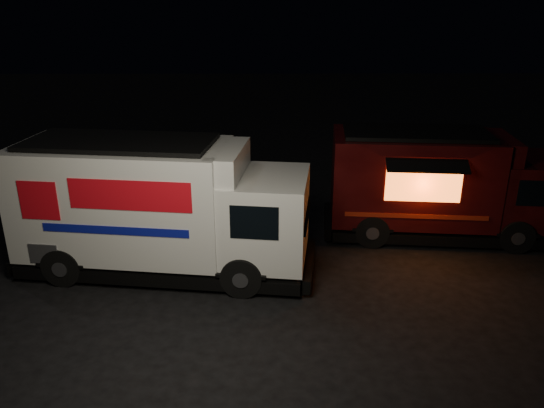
{
  "coord_description": "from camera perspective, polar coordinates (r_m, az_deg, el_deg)",
  "views": [
    {
      "loc": [
        0.01,
        -11.43,
        6.47
      ],
      "look_at": [
        0.12,
        2.0,
        1.31
      ],
      "focal_mm": 35.0,
      "sensor_mm": 36.0,
      "label": 1
    }
  ],
  "objects": [
    {
      "name": "red_truck",
      "position": [
        15.98,
        17.82,
        2.04
      ],
      "size": [
        6.85,
        3.08,
        3.09
      ],
      "primitive_type": null,
      "rotation": [
        0.0,
        0.0,
        -0.1
      ],
      "color": "#3E0B0C",
      "rests_on": "ground"
    },
    {
      "name": "ground",
      "position": [
        13.13,
        -0.46,
        -8.49
      ],
      "size": [
        80.0,
        80.0,
        0.0
      ],
      "primitive_type": "plane",
      "color": "black",
      "rests_on": "ground"
    },
    {
      "name": "white_truck",
      "position": [
        13.39,
        -11.51,
        -0.35
      ],
      "size": [
        7.71,
        3.47,
        3.37
      ],
      "primitive_type": null,
      "rotation": [
        0.0,
        0.0,
        -0.13
      ],
      "color": "silver",
      "rests_on": "ground"
    }
  ]
}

